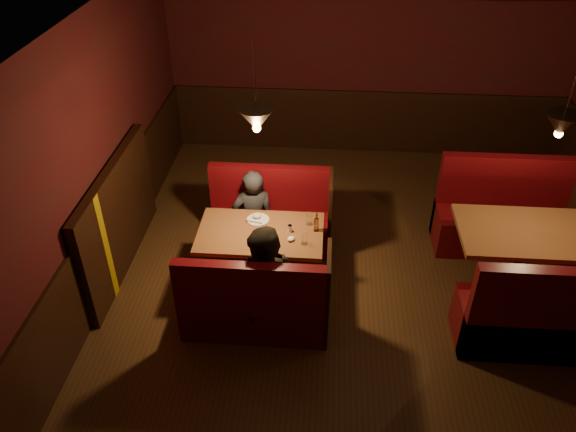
# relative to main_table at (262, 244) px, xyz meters

# --- Properties ---
(room) EXTENTS (6.02, 7.02, 2.92)m
(room) POSITION_rel_main_table_xyz_m (0.96, -0.12, 0.49)
(room) COLOR #472B17
(room) RESTS_ON ground
(main_table) EXTENTS (1.36, 0.82, 0.95)m
(main_table) POSITION_rel_main_table_xyz_m (0.00, 0.00, 0.00)
(main_table) COLOR brown
(main_table) RESTS_ON ground
(main_bench_far) EXTENTS (1.49, 0.53, 1.02)m
(main_bench_far) POSITION_rel_main_table_xyz_m (0.01, 0.77, -0.24)
(main_bench_far) COLOR #4E0A08
(main_bench_far) RESTS_ON ground
(main_bench_near) EXTENTS (1.49, 0.53, 1.02)m
(main_bench_near) POSITION_rel_main_table_xyz_m (0.01, -0.77, -0.24)
(main_bench_near) COLOR #4E0A08
(main_bench_near) RESTS_ON ground
(second_table) EXTENTS (1.46, 0.93, 0.82)m
(second_table) POSITION_rel_main_table_xyz_m (2.82, 0.10, 0.05)
(second_table) COLOR brown
(second_table) RESTS_ON ground
(second_bench_far) EXTENTS (1.61, 0.60, 1.15)m
(second_bench_far) POSITION_rel_main_table_xyz_m (2.86, 0.97, -0.19)
(second_bench_far) COLOR #4E0A08
(second_bench_far) RESTS_ON ground
(second_bench_near) EXTENTS (1.61, 0.60, 1.15)m
(second_bench_near) POSITION_rel_main_table_xyz_m (2.86, -0.77, -0.19)
(second_bench_near) COLOR #4E0A08
(second_bench_near) RESTS_ON ground
(diner_a) EXTENTS (0.59, 0.46, 1.42)m
(diner_a) POSITION_rel_main_table_xyz_m (-0.19, 0.69, 0.15)
(diner_a) COLOR #2A2B30
(diner_a) RESTS_ON ground
(diner_b) EXTENTS (0.83, 0.68, 1.59)m
(diner_b) POSITION_rel_main_table_xyz_m (0.15, -0.70, 0.24)
(diner_b) COLOR black
(diner_b) RESTS_ON ground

